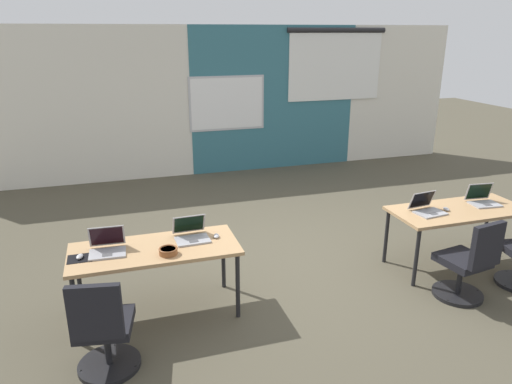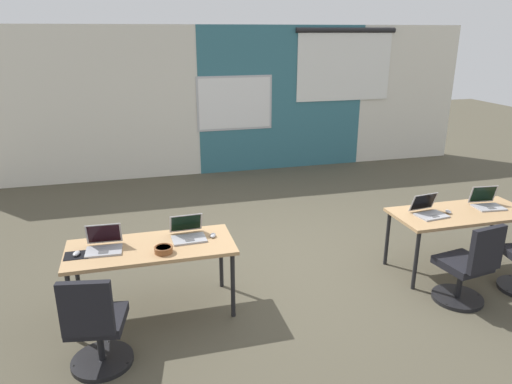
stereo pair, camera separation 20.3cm
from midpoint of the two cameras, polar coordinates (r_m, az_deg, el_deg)
The scene contains 15 objects.
ground_plane at distance 5.87m, azimuth 6.12°, elevation -8.51°, with size 24.00×24.00×0.00m.
back_wall_assembly at distance 9.34m, azimuth -2.62°, elevation 11.00°, with size 10.00×0.27×2.80m.
desk_near_left at distance 4.70m, azimuth -11.32°, elevation -7.06°, with size 1.60×0.70×0.72m.
desk_near_right at distance 5.98m, azimuth 24.38°, elevation -2.73°, with size 1.60×0.70×0.72m.
laptop_near_right_inner at distance 5.70m, azimuth 21.09°, elevation -2.12°, with size 0.37×0.35×0.23m.
mouse_near_right_inner at distance 5.85m, azimuth 23.13°, elevation -2.20°, with size 0.07×0.11×0.03m.
chair_near_right_inner at distance 5.37m, azimuth 25.17°, elevation -8.58°, with size 0.52×0.57×0.92m.
laptop_near_right_end at distance 6.24m, azimuth 26.94°, elevation -1.16°, with size 0.36×0.32×0.23m.
laptop_near_left_inner at distance 4.78m, azimuth -7.01°, elevation -4.97°, with size 0.34×0.33×0.22m.
mouse_near_left_inner at distance 4.78m, azimuth -4.01°, elevation -5.24°, with size 0.08×0.11×0.03m.
laptop_near_left_end at distance 4.69m, azimuth -16.71°, elevation -6.12°, with size 0.34×0.31×0.23m.
mousepad_near_left_end at distance 4.67m, azimuth -19.68°, elevation -7.22°, with size 0.22×0.19×0.00m.
mouse_near_left_end at distance 4.66m, azimuth -19.70°, elevation -7.01°, with size 0.08×0.11×0.03m.
chair_near_left_end at distance 4.18m, azimuth -17.39°, elevation -15.64°, with size 0.52×0.57×0.92m.
snack_bowl at distance 4.51m, azimuth -9.83°, elevation -6.82°, with size 0.18×0.18×0.06m.
Camera 2 is at (-1.84, -4.87, 2.69)m, focal length 33.13 mm.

